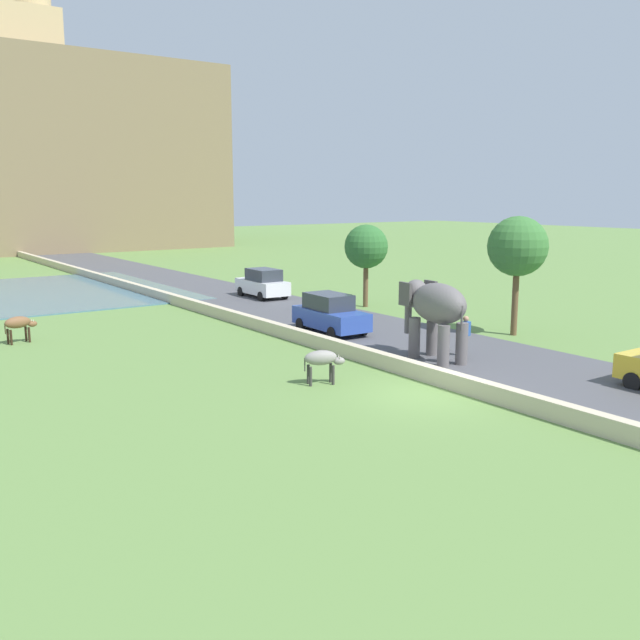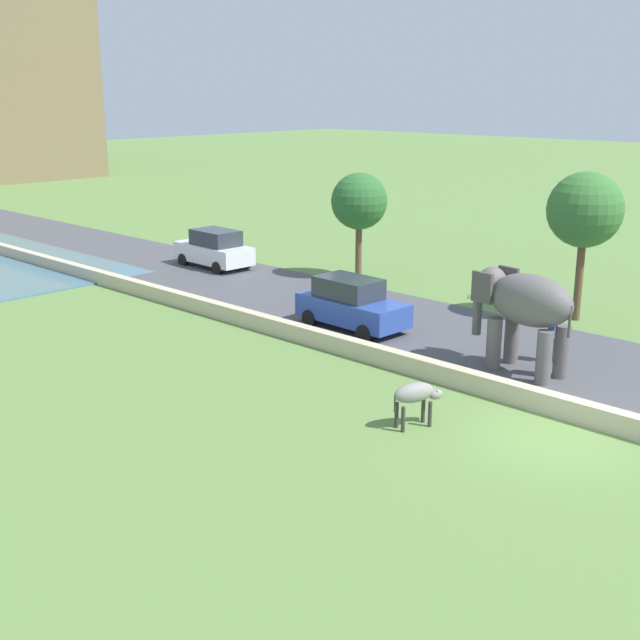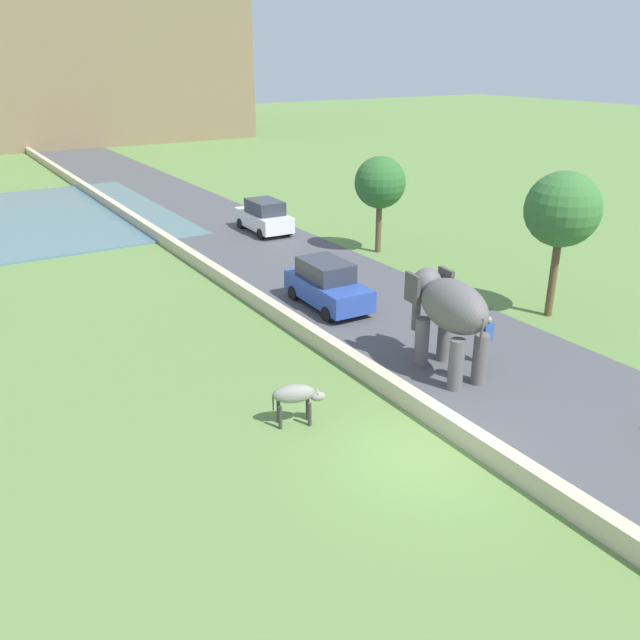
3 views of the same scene
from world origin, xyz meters
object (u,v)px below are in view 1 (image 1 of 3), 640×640
(elephant, at_px, (435,308))
(cow_brown, at_px, (19,324))
(car_blue, at_px, (330,314))
(person_beside_elephant, at_px, (465,335))
(cow_grey, at_px, (322,360))
(car_white, at_px, (263,283))

(elephant, relative_size, cow_brown, 2.49)
(car_blue, distance_m, cow_brown, 13.34)
(car_blue, bearing_deg, person_beside_elephant, -78.28)
(person_beside_elephant, distance_m, cow_brown, 18.49)
(cow_grey, bearing_deg, car_blue, 52.04)
(person_beside_elephant, height_order, cow_grey, person_beside_elephant)
(person_beside_elephant, height_order, car_white, car_white)
(elephant, bearing_deg, car_white, 80.06)
(elephant, xyz_separation_m, cow_grey, (-5.32, -0.22, -1.20))
(car_blue, distance_m, cow_grey, 8.61)
(elephant, bearing_deg, car_blue, 90.21)
(car_blue, relative_size, cow_brown, 2.85)
(car_white, relative_size, cow_grey, 2.87)
(elephant, relative_size, cow_grey, 2.51)
(car_blue, bearing_deg, cow_grey, -127.96)
(elephant, xyz_separation_m, car_blue, (-0.02, 6.57, -1.14))
(car_white, distance_m, cow_brown, 16.01)
(car_white, xyz_separation_m, cow_grey, (-8.44, -18.03, -0.06))
(car_white, xyz_separation_m, cow_brown, (-15.10, -5.31, -0.06))
(elephant, distance_m, cow_grey, 5.46)
(person_beside_elephant, bearing_deg, car_white, 84.55)
(person_beside_elephant, relative_size, car_white, 0.40)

